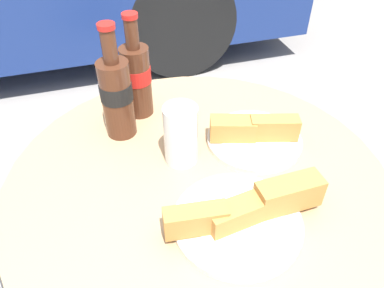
% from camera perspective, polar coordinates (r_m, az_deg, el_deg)
% --- Properties ---
extents(bistro_table, '(0.80, 0.80, 0.70)m').
position_cam_1_polar(bistro_table, '(0.87, 0.77, -10.65)').
color(bistro_table, '#333333').
rests_on(bistro_table, ground_plane).
extents(cola_bottle_left, '(0.07, 0.07, 0.26)m').
position_cam_1_polar(cola_bottle_left, '(0.83, -11.42, 7.42)').
color(cola_bottle_left, '#4C2819').
rests_on(cola_bottle_left, bistro_table).
extents(cola_bottle_right, '(0.07, 0.07, 0.25)m').
position_cam_1_polar(cola_bottle_right, '(0.89, -8.47, 10.05)').
color(cola_bottle_right, '#4C2819').
rests_on(cola_bottle_right, bistro_table).
extents(drinking_glass, '(0.07, 0.07, 0.13)m').
position_cam_1_polar(drinking_glass, '(0.77, -1.71, 1.07)').
color(drinking_glass, black).
rests_on(drinking_glass, bistro_table).
extents(lunch_plate_near, '(0.21, 0.21, 0.07)m').
position_cam_1_polar(lunch_plate_near, '(0.84, 9.35, 1.36)').
color(lunch_plate_near, silver).
rests_on(lunch_plate_near, bistro_table).
extents(lunch_plate_far, '(0.29, 0.23, 0.07)m').
position_cam_1_polar(lunch_plate_far, '(0.68, 7.91, -10.49)').
color(lunch_plate_far, silver).
rests_on(lunch_plate_far, bistro_table).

